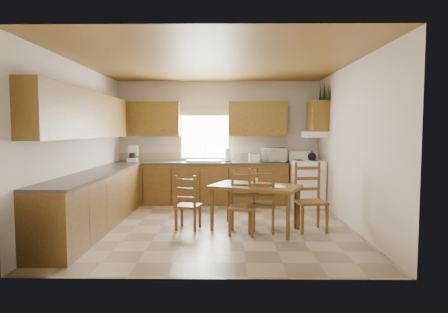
{
  "coord_description": "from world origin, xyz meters",
  "views": [
    {
      "loc": [
        0.22,
        -6.18,
        1.6
      ],
      "look_at": [
        0.15,
        0.3,
        1.15
      ],
      "focal_mm": 30.0,
      "sensor_mm": 36.0,
      "label": 1
    }
  ],
  "objects_px": {
    "chair_near_left": "(188,202)",
    "chair_near_right": "(262,200)",
    "microwave": "(275,155)",
    "dining_table": "(256,208)",
    "stove": "(306,184)",
    "chair_far_right": "(311,197)",
    "chair_far_left": "(242,203)"
  },
  "relations": [
    {
      "from": "chair_near_left",
      "to": "chair_near_right",
      "type": "relative_size",
      "value": 0.88
    },
    {
      "from": "stove",
      "to": "microwave",
      "type": "relative_size",
      "value": 1.87
    },
    {
      "from": "microwave",
      "to": "dining_table",
      "type": "bearing_deg",
      "value": -95.98
    },
    {
      "from": "chair_far_left",
      "to": "chair_near_left",
      "type": "bearing_deg",
      "value": 169.68
    },
    {
      "from": "chair_far_left",
      "to": "stove",
      "type": "bearing_deg",
      "value": 64.53
    },
    {
      "from": "microwave",
      "to": "chair_near_left",
      "type": "bearing_deg",
      "value": -119.15
    },
    {
      "from": "chair_near_left",
      "to": "chair_near_right",
      "type": "xyz_separation_m",
      "value": [
        1.18,
        -0.14,
        0.06
      ]
    },
    {
      "from": "chair_near_right",
      "to": "chair_far_right",
      "type": "distance_m",
      "value": 0.79
    },
    {
      "from": "dining_table",
      "to": "chair_near_right",
      "type": "distance_m",
      "value": 0.19
    },
    {
      "from": "microwave",
      "to": "chair_near_left",
      "type": "xyz_separation_m",
      "value": [
        -1.66,
        -2.15,
        -0.63
      ]
    },
    {
      "from": "dining_table",
      "to": "chair_far_right",
      "type": "bearing_deg",
      "value": 20.7
    },
    {
      "from": "stove",
      "to": "microwave",
      "type": "distance_m",
      "value": 0.91
    },
    {
      "from": "microwave",
      "to": "chair_near_right",
      "type": "relative_size",
      "value": 0.51
    },
    {
      "from": "stove",
      "to": "dining_table",
      "type": "bearing_deg",
      "value": -127.68
    },
    {
      "from": "chair_far_right",
      "to": "microwave",
      "type": "bearing_deg",
      "value": 90.38
    },
    {
      "from": "stove",
      "to": "chair_near_left",
      "type": "xyz_separation_m",
      "value": [
        -2.3,
        -1.87,
        -0.03
      ]
    },
    {
      "from": "dining_table",
      "to": "chair_far_left",
      "type": "height_order",
      "value": "chair_far_left"
    },
    {
      "from": "microwave",
      "to": "chair_far_right",
      "type": "distance_m",
      "value": 2.32
    },
    {
      "from": "chair_near_left",
      "to": "chair_far_right",
      "type": "distance_m",
      "value": 1.97
    },
    {
      "from": "dining_table",
      "to": "chair_far_right",
      "type": "height_order",
      "value": "chair_far_right"
    },
    {
      "from": "dining_table",
      "to": "chair_near_left",
      "type": "distance_m",
      "value": 1.09
    },
    {
      "from": "microwave",
      "to": "chair_far_left",
      "type": "relative_size",
      "value": 0.53
    },
    {
      "from": "dining_table",
      "to": "chair_near_left",
      "type": "relative_size",
      "value": 1.53
    },
    {
      "from": "chair_near_right",
      "to": "dining_table",
      "type": "bearing_deg",
      "value": -38.55
    },
    {
      "from": "dining_table",
      "to": "chair_far_left",
      "type": "relative_size",
      "value": 1.41
    },
    {
      "from": "microwave",
      "to": "stove",
      "type": "bearing_deg",
      "value": -14.7
    },
    {
      "from": "stove",
      "to": "chair_near_right",
      "type": "bearing_deg",
      "value": -124.58
    },
    {
      "from": "stove",
      "to": "dining_table",
      "type": "height_order",
      "value": "stove"
    },
    {
      "from": "microwave",
      "to": "chair_far_right",
      "type": "relative_size",
      "value": 0.47
    },
    {
      "from": "chair_far_right",
      "to": "chair_near_right",
      "type": "bearing_deg",
      "value": 175.85
    },
    {
      "from": "microwave",
      "to": "dining_table",
      "type": "xyz_separation_m",
      "value": [
        -0.57,
        -2.19,
        -0.71
      ]
    },
    {
      "from": "microwave",
      "to": "chair_near_right",
      "type": "xyz_separation_m",
      "value": [
        -0.48,
        -2.28,
        -0.57
      ]
    }
  ]
}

